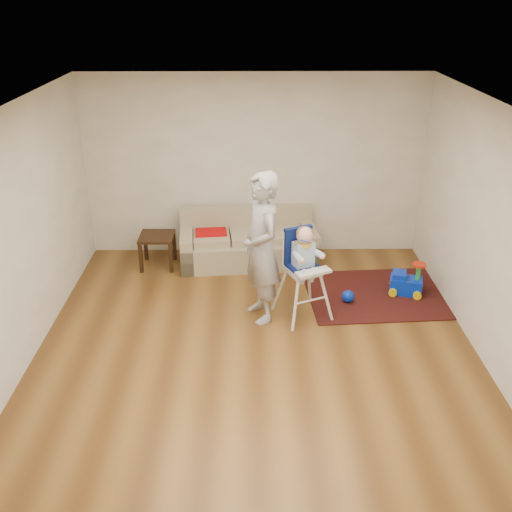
{
  "coord_description": "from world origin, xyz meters",
  "views": [
    {
      "loc": [
        -0.06,
        -5.42,
        3.76
      ],
      "look_at": [
        0.0,
        0.4,
        1.0
      ],
      "focal_mm": 40.0,
      "sensor_mm": 36.0,
      "label": 1
    }
  ],
  "objects_px": {
    "ride_on_toy": "(407,278)",
    "adult": "(261,248)",
    "side_table": "(158,251)",
    "toy_ball": "(348,296)",
    "sofa": "(248,238)",
    "high_chair": "(303,274)"
  },
  "relations": [
    {
      "from": "ride_on_toy",
      "to": "toy_ball",
      "type": "distance_m",
      "value": 0.86
    },
    {
      "from": "side_table",
      "to": "adult",
      "type": "distance_m",
      "value": 2.19
    },
    {
      "from": "toy_ball",
      "to": "side_table",
      "type": "bearing_deg",
      "value": 156.82
    },
    {
      "from": "side_table",
      "to": "ride_on_toy",
      "type": "relative_size",
      "value": 1.08
    },
    {
      "from": "ride_on_toy",
      "to": "high_chair",
      "type": "distance_m",
      "value": 1.57
    },
    {
      "from": "adult",
      "to": "side_table",
      "type": "bearing_deg",
      "value": -154.33
    },
    {
      "from": "ride_on_toy",
      "to": "adult",
      "type": "distance_m",
      "value": 2.15
    },
    {
      "from": "side_table",
      "to": "ride_on_toy",
      "type": "height_order",
      "value": "side_table"
    },
    {
      "from": "high_chair",
      "to": "adult",
      "type": "xyz_separation_m",
      "value": [
        -0.52,
        -0.03,
        0.36
      ]
    },
    {
      "from": "side_table",
      "to": "ride_on_toy",
      "type": "xyz_separation_m",
      "value": [
        3.45,
        -0.89,
        -0.0
      ]
    },
    {
      "from": "sofa",
      "to": "adult",
      "type": "distance_m",
      "value": 1.66
    },
    {
      "from": "sofa",
      "to": "adult",
      "type": "xyz_separation_m",
      "value": [
        0.16,
        -1.56,
        0.55
      ]
    },
    {
      "from": "side_table",
      "to": "high_chair",
      "type": "bearing_deg",
      "value": -35.3
    },
    {
      "from": "toy_ball",
      "to": "high_chair",
      "type": "height_order",
      "value": "high_chair"
    },
    {
      "from": "sofa",
      "to": "ride_on_toy",
      "type": "bearing_deg",
      "value": -30.58
    },
    {
      "from": "side_table",
      "to": "high_chair",
      "type": "height_order",
      "value": "high_chair"
    },
    {
      "from": "ride_on_toy",
      "to": "high_chair",
      "type": "relative_size",
      "value": 0.38
    },
    {
      "from": "sofa",
      "to": "ride_on_toy",
      "type": "xyz_separation_m",
      "value": [
        2.12,
        -1.0,
        -0.14
      ]
    },
    {
      "from": "side_table",
      "to": "ride_on_toy",
      "type": "distance_m",
      "value": 3.56
    },
    {
      "from": "sofa",
      "to": "side_table",
      "type": "relative_size",
      "value": 4.2
    },
    {
      "from": "sofa",
      "to": "ride_on_toy",
      "type": "relative_size",
      "value": 4.53
    },
    {
      "from": "ride_on_toy",
      "to": "sofa",
      "type": "bearing_deg",
      "value": 169.91
    }
  ]
}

